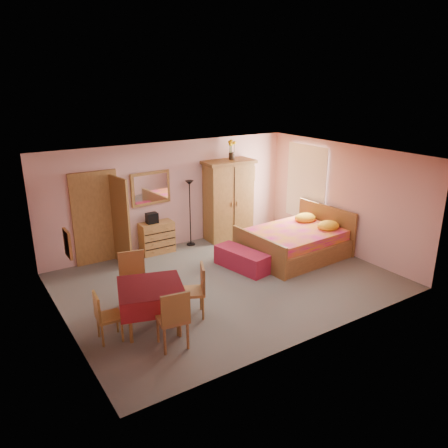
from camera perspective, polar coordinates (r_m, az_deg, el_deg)
floor at (r=9.15m, az=0.50°, el=-7.46°), size 6.50×6.50×0.00m
ceiling at (r=8.35m, az=0.55°, el=8.81°), size 6.50×6.50×0.00m
wall_back at (r=10.75m, az=-6.85°, el=3.79°), size 6.50×0.10×2.60m
wall_front at (r=6.85m, az=12.16°, el=-5.20°), size 6.50×0.10×2.60m
wall_left at (r=7.49m, az=-20.77°, el=-3.95°), size 0.10×5.00×2.60m
wall_right at (r=10.73m, az=15.20°, el=3.24°), size 0.10×5.00×2.60m
doorway at (r=10.15m, az=-16.36°, el=0.65°), size 1.06×0.12×2.15m
window at (r=11.47m, az=10.70°, el=5.30°), size 0.08×1.40×1.95m
picture_left at (r=6.80m, az=-19.76°, el=-2.45°), size 0.04×0.32×0.42m
picture_back at (r=11.86m, az=3.45°, el=6.52°), size 0.30×0.04×0.40m
chest_of_drawers at (r=10.59m, az=-8.74°, el=-1.76°), size 0.81×0.42×0.75m
wall_mirror at (r=10.43m, az=-9.53°, el=4.63°), size 1.00×0.12×0.79m
stereo at (r=10.41m, az=-9.40°, el=0.77°), size 0.27×0.20×0.25m
floor_lamp at (r=10.84m, az=-4.45°, el=1.39°), size 0.26×0.26×1.66m
wardrobe at (r=11.23m, az=0.57°, el=3.13°), size 1.34×0.73×2.06m
sunflower_vase at (r=11.07m, az=1.00°, el=9.68°), size 0.20×0.20×0.50m
bed at (r=10.33m, az=9.12°, el=-1.41°), size 2.37×1.91×1.06m
bench at (r=9.64m, az=2.34°, el=-4.65°), size 0.72×1.37×0.43m
dining_table at (r=7.51m, az=-9.43°, el=-10.59°), size 1.31×1.31×0.77m
chair_south at (r=6.93m, az=-6.81°, el=-12.01°), size 0.51×0.51×1.00m
chair_north at (r=8.10m, az=-11.62°, el=-7.42°), size 0.56×0.56×1.03m
chair_west at (r=7.31m, az=-14.79°, el=-11.56°), size 0.42×0.42×0.84m
chair_east at (r=7.74m, az=-4.22°, el=-8.72°), size 0.57×0.57×0.95m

